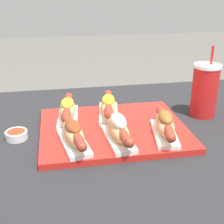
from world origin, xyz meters
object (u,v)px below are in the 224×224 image
(hot_dog_0, at_px, (73,133))
(hot_dog_1, at_px, (118,129))
(hot_dog_4, at_px, (108,106))
(sauce_bowl, at_px, (16,135))
(hot_dog_3, at_px, (68,109))
(hot_dog_2, at_px, (165,125))
(drink_cup, at_px, (205,90))
(serving_tray, at_px, (113,129))

(hot_dog_0, bearing_deg, hot_dog_1, -0.50)
(hot_dog_4, relative_size, sauce_bowl, 3.30)
(hot_dog_1, relative_size, hot_dog_3, 1.00)
(hot_dog_4, bearing_deg, hot_dog_2, -52.12)
(hot_dog_4, height_order, sauce_bowl, hot_dog_4)
(hot_dog_1, bearing_deg, drink_cup, 26.42)
(serving_tray, distance_m, hot_dog_4, 0.10)
(hot_dog_0, relative_size, sauce_bowl, 3.29)
(hot_dog_1, relative_size, hot_dog_2, 1.01)
(sauce_bowl, height_order, drink_cup, drink_cup)
(drink_cup, bearing_deg, hot_dog_3, 178.79)
(hot_dog_1, relative_size, sauce_bowl, 3.33)
(hot_dog_2, xyz_separation_m, hot_dog_4, (-0.13, 0.17, -0.00))
(hot_dog_4, distance_m, sauce_bowl, 0.30)
(serving_tray, distance_m, sauce_bowl, 0.29)
(hot_dog_3, bearing_deg, hot_dog_1, -53.01)
(hot_dog_1, bearing_deg, hot_dog_3, 126.99)
(hot_dog_2, bearing_deg, serving_tray, 148.45)
(serving_tray, bearing_deg, drink_cup, 12.74)
(hot_dog_0, xyz_separation_m, hot_dog_4, (0.13, 0.18, 0.00))
(hot_dog_1, xyz_separation_m, hot_dog_3, (-0.13, 0.17, -0.00))
(hot_dog_2, bearing_deg, hot_dog_3, 148.14)
(hot_dog_1, distance_m, hot_dog_3, 0.21)
(sauce_bowl, bearing_deg, drink_cup, 6.17)
(serving_tray, xyz_separation_m, hot_dog_4, (0.00, 0.09, 0.04))
(hot_dog_3, bearing_deg, hot_dog_4, 2.74)
(serving_tray, bearing_deg, hot_dog_0, -144.93)
(serving_tray, height_order, hot_dog_0, hot_dog_0)
(hot_dog_0, bearing_deg, drink_cup, 19.73)
(hot_dog_0, distance_m, hot_dog_4, 0.22)
(hot_dog_4, bearing_deg, drink_cup, -2.82)
(hot_dog_1, height_order, hot_dog_3, hot_dog_1)
(drink_cup, bearing_deg, hot_dog_2, -140.70)
(serving_tray, distance_m, hot_dog_3, 0.16)
(serving_tray, relative_size, hot_dog_1, 2.05)
(hot_dog_2, bearing_deg, sauce_bowl, 167.96)
(hot_dog_1, distance_m, hot_dog_4, 0.18)
(hot_dog_2, distance_m, hot_dog_3, 0.31)
(hot_dog_1, relative_size, drink_cup, 0.89)
(hot_dog_0, height_order, hot_dog_4, same)
(hot_dog_0, height_order, hot_dog_3, same)
(serving_tray, distance_m, hot_dog_2, 0.16)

